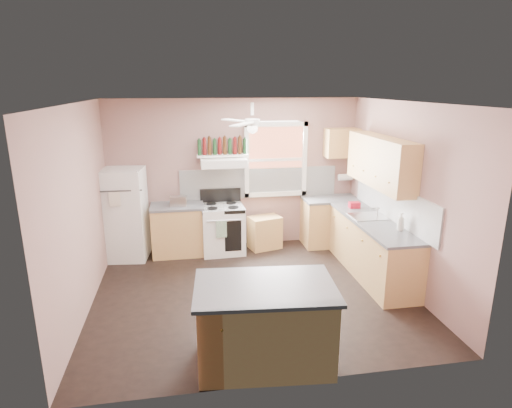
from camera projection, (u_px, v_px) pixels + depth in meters
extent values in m
plane|color=black|center=(253.00, 292.00, 6.25)|extent=(4.50, 4.50, 0.00)
plane|color=white|center=(252.00, 103.00, 5.52)|extent=(4.50, 4.50, 0.00)
cube|color=#8C6760|center=(235.00, 174.00, 7.80)|extent=(4.50, 0.05, 2.70)
cube|color=#8C6760|center=(406.00, 196.00, 6.25)|extent=(0.05, 4.00, 2.70)
cube|color=#8C6760|center=(79.00, 211.00, 5.51)|extent=(0.05, 4.00, 2.70)
cube|color=white|center=(259.00, 183.00, 7.89)|extent=(2.90, 0.03, 0.55)
cube|color=white|center=(393.00, 202.00, 6.58)|extent=(0.03, 2.60, 0.55)
cube|color=brown|center=(275.00, 160.00, 7.82)|extent=(1.00, 0.02, 1.20)
cube|color=white|center=(276.00, 160.00, 7.79)|extent=(1.16, 0.07, 1.36)
cube|color=white|center=(126.00, 214.00, 7.30)|extent=(0.73, 0.72, 1.57)
cube|color=tan|center=(178.00, 230.00, 7.57)|extent=(0.90, 0.60, 0.86)
cube|color=#4E4E51|center=(177.00, 206.00, 7.45)|extent=(0.92, 0.62, 0.04)
cube|color=silver|center=(178.00, 201.00, 7.34)|extent=(0.28, 0.16, 0.18)
cube|color=white|center=(223.00, 229.00, 7.64)|extent=(0.76, 0.66, 0.86)
cube|color=white|center=(223.00, 162.00, 7.43)|extent=(0.78, 0.50, 0.14)
cube|color=white|center=(223.00, 155.00, 7.52)|extent=(0.90, 0.26, 0.03)
cube|color=tan|center=(265.00, 234.00, 7.87)|extent=(0.64, 0.51, 0.56)
cube|color=tan|center=(330.00, 222.00, 8.03)|extent=(1.00, 0.60, 0.86)
cube|color=tan|center=(372.00, 249.00, 6.73)|extent=(0.60, 2.20, 0.86)
cube|color=#4E4E51|center=(331.00, 199.00, 7.91)|extent=(1.02, 0.62, 0.04)
cube|color=#4E4E51|center=(373.00, 222.00, 6.61)|extent=(0.62, 2.22, 0.04)
cube|color=silver|center=(368.00, 217.00, 6.79)|extent=(0.55, 0.45, 0.03)
cylinder|color=silver|center=(378.00, 212.00, 6.80)|extent=(0.03, 0.03, 0.14)
cube|color=tan|center=(380.00, 162.00, 6.58)|extent=(0.33, 1.80, 0.76)
cube|color=tan|center=(342.00, 143.00, 7.79)|extent=(0.60, 0.33, 0.52)
cylinder|color=white|center=(345.00, 177.00, 8.01)|extent=(0.26, 0.12, 0.12)
cube|color=tan|center=(265.00, 325.00, 4.59)|extent=(1.47, 1.00, 0.86)
cube|color=#4E4E51|center=(265.00, 287.00, 4.47)|extent=(1.56, 1.09, 0.04)
cylinder|color=white|center=(252.00, 122.00, 5.58)|extent=(0.20, 0.20, 0.08)
imported|color=silver|center=(401.00, 222.00, 6.11)|extent=(0.13, 0.12, 0.26)
cube|color=#AB0E21|center=(354.00, 205.00, 7.26)|extent=(0.18, 0.12, 0.10)
cylinder|color=#143819|center=(199.00, 148.00, 7.41)|extent=(0.06, 0.06, 0.27)
cylinder|color=#590F0F|center=(204.00, 147.00, 7.43)|extent=(0.06, 0.06, 0.29)
cylinder|color=#3F230F|center=(210.00, 146.00, 7.44)|extent=(0.06, 0.06, 0.31)
cylinder|color=#143819|center=(215.00, 147.00, 7.46)|extent=(0.06, 0.06, 0.27)
cylinder|color=#590F0F|center=(220.00, 146.00, 7.47)|extent=(0.06, 0.06, 0.29)
cylinder|color=#3F230F|center=(225.00, 146.00, 7.48)|extent=(0.06, 0.06, 0.31)
cylinder|color=#143819|center=(230.00, 147.00, 7.50)|extent=(0.06, 0.06, 0.27)
cylinder|color=#590F0F|center=(235.00, 146.00, 7.51)|extent=(0.06, 0.06, 0.29)
cylinder|color=#3F230F|center=(240.00, 145.00, 7.52)|extent=(0.06, 0.06, 0.31)
cylinder|color=#143819|center=(245.00, 146.00, 7.54)|extent=(0.06, 0.06, 0.27)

